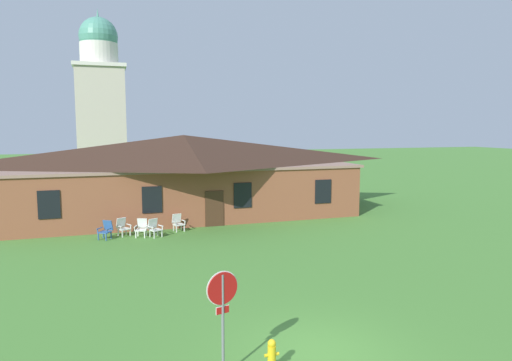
{
  "coord_description": "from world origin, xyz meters",
  "views": [
    {
      "loc": [
        -5.04,
        -10.13,
        5.79
      ],
      "look_at": [
        1.37,
        9.37,
        3.4
      ],
      "focal_mm": 32.21,
      "sensor_mm": 36.0,
      "label": 1
    }
  ],
  "objects_px": {
    "lawn_chair_by_porch": "(106,229)",
    "lawn_chair_right_end": "(178,222)",
    "lawn_chair_near_door": "(123,226)",
    "lawn_chair_left_end": "(142,227)",
    "lawn_chair_middle": "(155,227)",
    "stop_sign": "(223,302)",
    "fire_hydrant": "(272,356)"
  },
  "relations": [
    {
      "from": "lawn_chair_by_porch",
      "to": "fire_hydrant",
      "type": "xyz_separation_m",
      "value": [
        3.7,
        -14.96,
        -0.12
      ]
    },
    {
      "from": "lawn_chair_left_end",
      "to": "lawn_chair_right_end",
      "type": "xyz_separation_m",
      "value": [
        2.04,
        0.75,
        0.0
      ]
    },
    {
      "from": "stop_sign",
      "to": "lawn_chair_middle",
      "type": "height_order",
      "value": "stop_sign"
    },
    {
      "from": "lawn_chair_right_end",
      "to": "fire_hydrant",
      "type": "xyz_separation_m",
      "value": [
        -0.14,
        -15.65,
        -0.12
      ]
    },
    {
      "from": "lawn_chair_left_end",
      "to": "lawn_chair_near_door",
      "type": "bearing_deg",
      "value": 150.07
    },
    {
      "from": "lawn_chair_near_door",
      "to": "fire_hydrant",
      "type": "distance_m",
      "value": 15.7
    },
    {
      "from": "lawn_chair_left_end",
      "to": "lawn_chair_right_end",
      "type": "relative_size",
      "value": 1.0
    },
    {
      "from": "fire_hydrant",
      "to": "stop_sign",
      "type": "bearing_deg",
      "value": 173.26
    },
    {
      "from": "stop_sign",
      "to": "lawn_chair_middle",
      "type": "distance_m",
      "value": 14.59
    },
    {
      "from": "lawn_chair_middle",
      "to": "lawn_chair_by_porch",
      "type": "bearing_deg",
      "value": 173.24
    },
    {
      "from": "stop_sign",
      "to": "lawn_chair_near_door",
      "type": "relative_size",
      "value": 2.65
    },
    {
      "from": "lawn_chair_left_end",
      "to": "fire_hydrant",
      "type": "bearing_deg",
      "value": -82.73
    },
    {
      "from": "lawn_chair_by_porch",
      "to": "lawn_chair_right_end",
      "type": "relative_size",
      "value": 1.0
    },
    {
      "from": "stop_sign",
      "to": "lawn_chair_by_porch",
      "type": "relative_size",
      "value": 2.65
    },
    {
      "from": "lawn_chair_near_door",
      "to": "lawn_chair_left_end",
      "type": "xyz_separation_m",
      "value": [
        0.94,
        -0.54,
        0.0
      ]
    },
    {
      "from": "stop_sign",
      "to": "lawn_chair_near_door",
      "type": "xyz_separation_m",
      "value": [
        -1.68,
        15.3,
        -1.29
      ]
    },
    {
      "from": "lawn_chair_near_door",
      "to": "lawn_chair_middle",
      "type": "relative_size",
      "value": 1.0
    },
    {
      "from": "lawn_chair_left_end",
      "to": "lawn_chair_middle",
      "type": "distance_m",
      "value": 0.69
    },
    {
      "from": "lawn_chair_by_porch",
      "to": "lawn_chair_middle",
      "type": "distance_m",
      "value": 2.47
    },
    {
      "from": "lawn_chair_left_end",
      "to": "lawn_chair_right_end",
      "type": "distance_m",
      "value": 2.17
    },
    {
      "from": "lawn_chair_middle",
      "to": "lawn_chair_near_door",
      "type": "bearing_deg",
      "value": 154.28
    },
    {
      "from": "lawn_chair_middle",
      "to": "lawn_chair_right_end",
      "type": "bearing_deg",
      "value": 35.22
    },
    {
      "from": "stop_sign",
      "to": "lawn_chair_by_porch",
      "type": "xyz_separation_m",
      "value": [
        -2.55,
        14.82,
        -1.29
      ]
    },
    {
      "from": "lawn_chair_near_door",
      "to": "fire_hydrant",
      "type": "xyz_separation_m",
      "value": [
        2.84,
        -15.44,
        -0.12
      ]
    },
    {
      "from": "lawn_chair_middle",
      "to": "fire_hydrant",
      "type": "relative_size",
      "value": 1.21
    },
    {
      "from": "lawn_chair_by_porch",
      "to": "lawn_chair_left_end",
      "type": "relative_size",
      "value": 1.0
    },
    {
      "from": "lawn_chair_near_door",
      "to": "lawn_chair_right_end",
      "type": "bearing_deg",
      "value": 4.04
    },
    {
      "from": "lawn_chair_left_end",
      "to": "lawn_chair_right_end",
      "type": "bearing_deg",
      "value": 20.25
    },
    {
      "from": "lawn_chair_left_end",
      "to": "fire_hydrant",
      "type": "distance_m",
      "value": 15.02
    },
    {
      "from": "lawn_chair_near_door",
      "to": "lawn_chair_left_end",
      "type": "bearing_deg",
      "value": -29.93
    },
    {
      "from": "lawn_chair_left_end",
      "to": "stop_sign",
      "type": "bearing_deg",
      "value": -87.11
    },
    {
      "from": "lawn_chair_by_porch",
      "to": "lawn_chair_near_door",
      "type": "relative_size",
      "value": 1.0
    }
  ]
}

